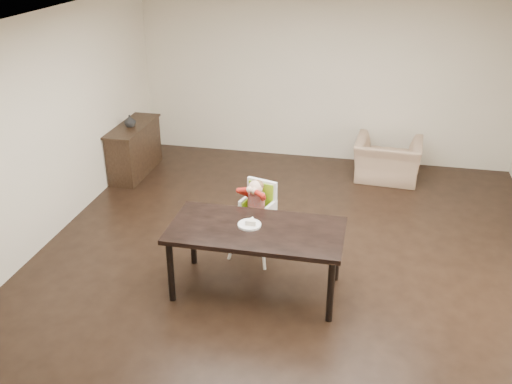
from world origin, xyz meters
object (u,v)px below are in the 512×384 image
dining_table (256,235)px  armchair (388,153)px  sideboard (135,149)px  high_chair (257,202)px

dining_table → armchair: (1.34, 3.28, -0.25)m
sideboard → high_chair: bearing=-39.8°
high_chair → sideboard: (-2.37, 1.98, -0.29)m
high_chair → armchair: bearing=76.2°
high_chair → sideboard: 3.11m
high_chair → sideboard: bearing=156.5°
dining_table → high_chair: (-0.14, 0.71, 0.02)m
dining_table → high_chair: size_ratio=1.85×
dining_table → high_chair: bearing=101.3°
high_chair → armchair: 2.98m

